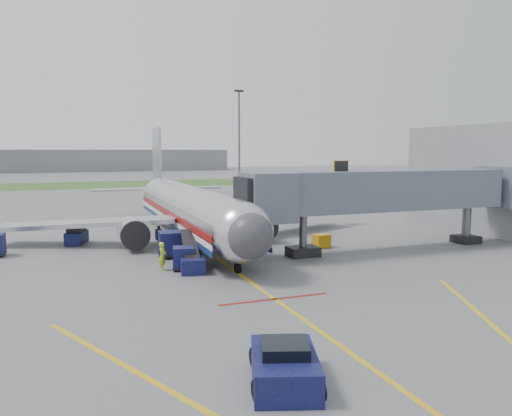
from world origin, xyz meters
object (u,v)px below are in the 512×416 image
object	(u,v)px
airliner	(189,208)
pushback_tug	(284,367)
belt_loader	(191,260)
ramp_worker	(163,256)
baggage_tug	(77,235)

from	to	relation	value
airliner	pushback_tug	distance (m)	28.28
belt_loader	ramp_worker	bearing A→B (deg)	170.06
baggage_tug	pushback_tug	bearing A→B (deg)	-78.43
airliner	pushback_tug	size ratio (longest dim) A/B	9.14
belt_loader	airliner	bearing A→B (deg)	77.44
ramp_worker	airliner	bearing A→B (deg)	8.47
pushback_tug	baggage_tug	xyz separation A→B (m)	(-5.88, 28.72, 0.16)
airliner	pushback_tug	bearing A→B (deg)	-96.85
ramp_worker	baggage_tug	bearing A→B (deg)	53.07
belt_loader	ramp_worker	world-z (taller)	belt_loader
baggage_tug	belt_loader	bearing A→B (deg)	-60.48
belt_loader	pushback_tug	bearing A→B (deg)	-92.96
pushback_tug	belt_loader	bearing A→B (deg)	87.04
airliner	ramp_worker	world-z (taller)	airliner
pushback_tug	baggage_tug	distance (m)	29.32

